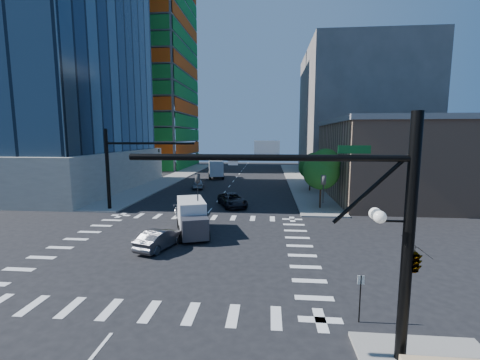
# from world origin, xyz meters

# --- Properties ---
(ground) EXTENTS (160.00, 160.00, 0.00)m
(ground) POSITION_xyz_m (0.00, 0.00, 0.00)
(ground) COLOR black
(ground) RESTS_ON ground
(road_markings) EXTENTS (20.00, 20.00, 0.01)m
(road_markings) POSITION_xyz_m (0.00, 0.00, 0.01)
(road_markings) COLOR silver
(road_markings) RESTS_ON ground
(sidewalk_ne) EXTENTS (5.00, 60.00, 0.15)m
(sidewalk_ne) POSITION_xyz_m (12.50, 40.00, 0.07)
(sidewalk_ne) COLOR gray
(sidewalk_ne) RESTS_ON ground
(sidewalk_nw) EXTENTS (5.00, 60.00, 0.15)m
(sidewalk_nw) POSITION_xyz_m (-12.50, 40.00, 0.07)
(sidewalk_nw) COLOR gray
(sidewalk_nw) RESTS_ON ground
(construction_building) EXTENTS (25.16, 34.50, 70.60)m
(construction_building) POSITION_xyz_m (-27.41, 61.93, 24.61)
(construction_building) COLOR gray
(construction_building) RESTS_ON ground
(commercial_building) EXTENTS (20.50, 22.50, 10.60)m
(commercial_building) POSITION_xyz_m (25.00, 22.00, 5.31)
(commercial_building) COLOR #A87C62
(commercial_building) RESTS_ON ground
(bg_building_ne) EXTENTS (24.00, 30.00, 28.00)m
(bg_building_ne) POSITION_xyz_m (27.00, 55.00, 14.00)
(bg_building_ne) COLOR #605A57
(bg_building_ne) RESTS_ON ground
(signal_mast_se) EXTENTS (10.51, 2.48, 9.00)m
(signal_mast_se) POSITION_xyz_m (10.60, -11.50, 5.01)
(signal_mast_se) COLOR black
(signal_mast_se) RESTS_ON sidewalk_se
(signal_mast_nw) EXTENTS (10.20, 0.40, 9.00)m
(signal_mast_nw) POSITION_xyz_m (-10.00, 11.50, 5.49)
(signal_mast_nw) COLOR black
(signal_mast_nw) RESTS_ON sidewalk_nw
(tree_south) EXTENTS (4.16, 4.16, 6.82)m
(tree_south) POSITION_xyz_m (12.63, 13.90, 4.69)
(tree_south) COLOR #382316
(tree_south) RESTS_ON sidewalk_ne
(tree_north) EXTENTS (3.54, 3.52, 5.78)m
(tree_north) POSITION_xyz_m (12.93, 25.90, 3.99)
(tree_north) COLOR #382316
(tree_north) RESTS_ON sidewalk_ne
(no_parking_sign) EXTENTS (0.30, 0.06, 2.20)m
(no_parking_sign) POSITION_xyz_m (10.70, -9.00, 1.38)
(no_parking_sign) COLOR black
(no_parking_sign) RESTS_ON ground
(car_nb_far) EXTENTS (4.49, 6.18, 1.56)m
(car_nb_far) POSITION_xyz_m (2.29, 14.44, 0.78)
(car_nb_far) COLOR black
(car_nb_far) RESTS_ON ground
(car_sb_near) EXTENTS (2.18, 5.28, 1.53)m
(car_sb_near) POSITION_xyz_m (-2.09, 10.65, 0.76)
(car_sb_near) COLOR #B6B6B6
(car_sb_near) RESTS_ON ground
(car_sb_mid) EXTENTS (2.36, 4.60, 1.50)m
(car_sb_mid) POSITION_xyz_m (-4.64, 27.18, 0.75)
(car_sb_mid) COLOR #929498
(car_sb_mid) RESTS_ON ground
(car_sb_cross) EXTENTS (2.82, 4.72, 1.47)m
(car_sb_cross) POSITION_xyz_m (-1.44, -0.40, 0.73)
(car_sb_cross) COLOR #46454A
(car_sb_cross) RESTS_ON ground
(box_truck_near) EXTENTS (3.98, 5.91, 2.86)m
(box_truck_near) POSITION_xyz_m (0.16, 3.15, 1.27)
(box_truck_near) COLOR black
(box_truck_near) RESTS_ON ground
(box_truck_far) EXTENTS (4.20, 7.17, 3.52)m
(box_truck_far) POSITION_xyz_m (-4.08, 40.70, 1.56)
(box_truck_far) COLOR black
(box_truck_far) RESTS_ON ground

